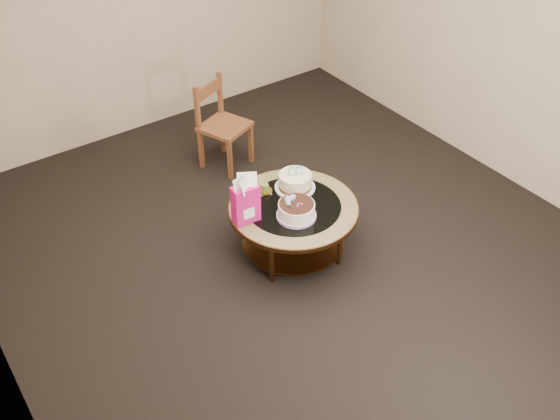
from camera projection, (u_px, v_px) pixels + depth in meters
ground at (293, 249)px, 5.11m from camera, size 5.00×5.00×0.00m
room_walls at (296, 77)px, 4.14m from camera, size 4.52×5.02×2.61m
coffee_table at (293, 213)px, 4.87m from camera, size 1.02×1.02×0.46m
decorated_cake at (296, 211)px, 4.68m from camera, size 0.30×0.30×0.18m
cream_cake at (295, 182)px, 4.96m from camera, size 0.33×0.33×0.21m
gift_bag at (245, 199)px, 4.56m from camera, size 0.21×0.16×0.40m
pillar_candle at (265, 189)px, 4.94m from camera, size 0.13×0.13×0.09m
dining_chair at (222, 124)px, 5.81m from camera, size 0.51×0.51×0.86m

